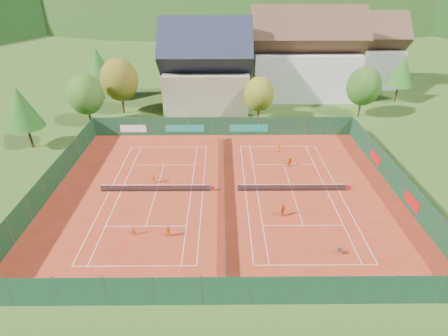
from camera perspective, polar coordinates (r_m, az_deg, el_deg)
ground at (r=41.14m, az=0.02°, el=-3.82°), size 600.00×600.00×0.00m
clay_pad at (r=41.13m, az=0.02°, el=-3.80°), size 40.00×32.00×0.01m
court_markings_left at (r=41.84m, az=-11.02°, el=-3.76°), size 11.03×23.83×0.00m
court_markings_right at (r=41.95m, az=11.04°, el=-3.67°), size 11.03×23.83×0.00m
tennis_net_left at (r=41.55m, az=-10.88°, el=-3.20°), size 13.30×0.10×1.02m
tennis_net_right at (r=41.72m, az=11.31°, el=-3.10°), size 13.30×0.10×1.02m
court_divider at (r=40.86m, az=0.02°, el=-3.22°), size 0.03×28.80×1.00m
fence_north at (r=54.60m, az=-0.60°, el=6.78°), size 40.00×0.10×3.00m
fence_south at (r=27.99m, az=0.31°, el=-19.46°), size 40.00×0.04×3.00m
fence_west at (r=44.89m, az=-26.45°, el=-1.91°), size 0.04×32.00×3.00m
fence_east at (r=45.19m, az=26.30°, el=-1.69°), size 0.09×32.00×3.00m
chalet at (r=66.36m, az=-2.89°, el=15.60°), size 16.20×12.00×16.00m
hotel_block_a at (r=73.79m, az=12.88°, el=16.97°), size 21.60×11.00×17.25m
hotel_block_b at (r=85.50m, az=21.27°, el=16.92°), size 17.28×10.00×15.50m
tree_west_front at (r=61.01m, az=-21.71°, el=11.11°), size 5.72×5.72×8.69m
tree_west_mid at (r=65.03m, az=-16.72°, el=13.63°), size 6.44×6.44×9.78m
tree_west_back at (r=74.06m, az=-19.87°, el=15.53°), size 5.60×5.60×10.00m
tree_center at (r=59.45m, az=5.76°, el=11.91°), size 5.01×5.01×7.60m
tree_east_front at (r=65.50m, az=21.85°, el=12.26°), size 5.72×5.72×8.69m
tree_east_mid at (r=76.49m, az=27.06°, el=13.98°), size 5.04×5.04×9.00m
tree_west_side at (r=56.48m, az=-30.18°, el=8.52°), size 5.04×5.04×9.00m
tree_east_back at (r=80.43m, az=19.48°, el=16.61°), size 7.15×7.15×10.86m
mountain_backdrop at (r=276.47m, az=5.79°, el=16.44°), size 820.00×530.00×242.00m
ball_hopper at (r=34.13m, az=18.37°, el=-12.60°), size 0.34×0.34×0.80m
loose_ball_0 at (r=38.32m, az=-11.59°, el=-7.27°), size 0.07×0.07×0.07m
loose_ball_1 at (r=34.63m, az=5.53°, el=-11.33°), size 0.07×0.07×0.07m
loose_ball_2 at (r=44.28m, az=3.69°, el=-1.17°), size 0.07×0.07×0.07m
loose_ball_3 at (r=48.16m, az=-5.68°, el=1.44°), size 0.07×0.07×0.07m
loose_ball_4 at (r=40.12m, az=12.92°, el=-5.57°), size 0.07×0.07×0.07m
player_left_near at (r=35.59m, az=-14.59°, el=-9.82°), size 0.52×0.44×1.21m
player_left_mid at (r=34.64m, az=-9.08°, el=-10.29°), size 0.72×0.61×1.27m
player_left_far at (r=43.14m, az=-11.47°, el=-1.65°), size 0.97×0.66×1.38m
player_right_near at (r=37.29m, az=9.56°, el=-6.89°), size 0.84×0.86×1.44m
player_right_far_a at (r=50.32m, az=8.87°, el=3.28°), size 0.71×0.57×1.26m
player_right_far_b at (r=46.69m, az=10.65°, el=0.98°), size 1.24×1.08×1.36m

